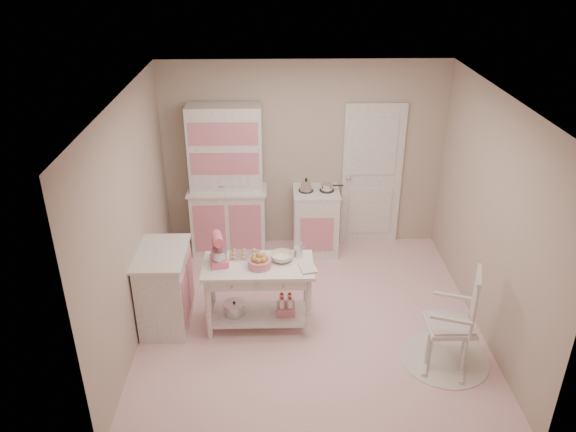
{
  "coord_description": "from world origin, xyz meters",
  "views": [
    {
      "loc": [
        -0.38,
        -5.27,
        3.97
      ],
      "look_at": [
        -0.24,
        0.43,
        1.13
      ],
      "focal_mm": 35.0,
      "sensor_mm": 36.0,
      "label": 1
    }
  ],
  "objects_px": {
    "bread_basket": "(260,263)",
    "work_table": "(259,295)",
    "stove": "(316,221)",
    "base_cabinet": "(165,288)",
    "rocking_chair": "(451,316)",
    "hutch": "(227,182)",
    "stand_mixer": "(218,250)"
  },
  "relations": [
    {
      "from": "work_table",
      "to": "rocking_chair",
      "type": "bearing_deg",
      "value": -18.26
    },
    {
      "from": "bread_basket",
      "to": "stand_mixer",
      "type": "bearing_deg",
      "value": 170.96
    },
    {
      "from": "stove",
      "to": "stand_mixer",
      "type": "height_order",
      "value": "stand_mixer"
    },
    {
      "from": "base_cabinet",
      "to": "stand_mixer",
      "type": "bearing_deg",
      "value": -5.66
    },
    {
      "from": "hutch",
      "to": "bread_basket",
      "type": "height_order",
      "value": "hutch"
    },
    {
      "from": "base_cabinet",
      "to": "stand_mixer",
      "type": "xyz_separation_m",
      "value": [
        0.63,
        -0.06,
        0.51
      ]
    },
    {
      "from": "hutch",
      "to": "bread_basket",
      "type": "distance_m",
      "value": 1.86
    },
    {
      "from": "hutch",
      "to": "stove",
      "type": "height_order",
      "value": "hutch"
    },
    {
      "from": "base_cabinet",
      "to": "work_table",
      "type": "bearing_deg",
      "value": -4.49
    },
    {
      "from": "stand_mixer",
      "to": "hutch",
      "type": "bearing_deg",
      "value": 78.37
    },
    {
      "from": "hutch",
      "to": "rocking_chair",
      "type": "relative_size",
      "value": 1.89
    },
    {
      "from": "stand_mixer",
      "to": "bread_basket",
      "type": "height_order",
      "value": "stand_mixer"
    },
    {
      "from": "rocking_chair",
      "to": "bread_basket",
      "type": "relative_size",
      "value": 4.4
    },
    {
      "from": "bread_basket",
      "to": "work_table",
      "type": "bearing_deg",
      "value": 111.8
    },
    {
      "from": "stove",
      "to": "bread_basket",
      "type": "height_order",
      "value": "stove"
    },
    {
      "from": "stand_mixer",
      "to": "bread_basket",
      "type": "xyz_separation_m",
      "value": [
        0.44,
        -0.07,
        -0.12
      ]
    },
    {
      "from": "stand_mixer",
      "to": "bread_basket",
      "type": "relative_size",
      "value": 1.36
    },
    {
      "from": "stand_mixer",
      "to": "bread_basket",
      "type": "distance_m",
      "value": 0.46
    },
    {
      "from": "stove",
      "to": "base_cabinet",
      "type": "distance_m",
      "value": 2.41
    },
    {
      "from": "rocking_chair",
      "to": "stand_mixer",
      "type": "relative_size",
      "value": 3.24
    },
    {
      "from": "stove",
      "to": "hutch",
      "type": "bearing_deg",
      "value": 177.61
    },
    {
      "from": "rocking_chair",
      "to": "hutch",
      "type": "bearing_deg",
      "value": 154.31
    },
    {
      "from": "base_cabinet",
      "to": "bread_basket",
      "type": "bearing_deg",
      "value": -7.06
    },
    {
      "from": "rocking_chair",
      "to": "stand_mixer",
      "type": "height_order",
      "value": "stand_mixer"
    },
    {
      "from": "work_table",
      "to": "stand_mixer",
      "type": "xyz_separation_m",
      "value": [
        -0.42,
        0.02,
        0.57
      ]
    },
    {
      "from": "hutch",
      "to": "rocking_chair",
      "type": "bearing_deg",
      "value": -44.72
    },
    {
      "from": "hutch",
      "to": "work_table",
      "type": "xyz_separation_m",
      "value": [
        0.45,
        -1.73,
        -0.64
      ]
    },
    {
      "from": "rocking_chair",
      "to": "base_cabinet",
      "type": "bearing_deg",
      "value": -174.56
    },
    {
      "from": "base_cabinet",
      "to": "work_table",
      "type": "height_order",
      "value": "base_cabinet"
    },
    {
      "from": "stove",
      "to": "stand_mixer",
      "type": "bearing_deg",
      "value": -125.04
    },
    {
      "from": "hutch",
      "to": "base_cabinet",
      "type": "relative_size",
      "value": 2.26
    },
    {
      "from": "stove",
      "to": "bread_basket",
      "type": "bearing_deg",
      "value": -112.75
    }
  ]
}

